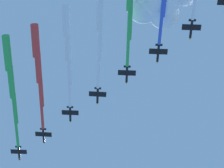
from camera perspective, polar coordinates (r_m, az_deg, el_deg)
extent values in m
cylinder|color=black|center=(215.73, -13.22, -9.54)|extent=(5.05, 8.54, 1.11)
cone|color=#EAB70C|center=(218.90, -13.11, -10.57)|extent=(1.53, 1.64, 1.06)
cylinder|color=black|center=(212.82, -13.32, -8.54)|extent=(1.02, 0.91, 0.83)
ellipsoid|color=black|center=(217.32, -13.15, -9.87)|extent=(1.54, 2.04, 0.69)
cube|color=black|center=(215.36, -13.23, -9.44)|extent=(8.72, 6.20, 0.24)
cube|color=#EAB70C|center=(216.27, -14.23, -9.35)|extent=(1.66, 2.37, 0.11)
cube|color=#EAB70C|center=(214.62, -12.21, -9.50)|extent=(1.66, 2.37, 0.11)
cube|color=black|center=(213.41, -13.30, -8.75)|extent=(3.35, 2.42, 0.14)
cube|color=#EAB70C|center=(214.13, -13.24, -8.59)|extent=(0.76, 1.31, 1.90)
cylinder|color=green|center=(208.23, -13.49, -6.86)|extent=(8.95, 15.86, 1.42)
cylinder|color=green|center=(199.89, -13.76, -3.43)|extent=(9.58, 16.18, 2.12)
cylinder|color=green|center=(192.51, -14.25, 0.30)|extent=(10.21, 16.50, 2.83)
cylinder|color=green|center=(186.02, -14.79, 4.30)|extent=(10.85, 16.82, 3.54)
cylinder|color=black|center=(205.81, -9.80, -7.24)|extent=(5.05, 8.58, 1.17)
cone|color=#EAB70C|center=(208.84, -9.72, -8.35)|extent=(1.57, 1.66, 1.11)
cylinder|color=black|center=(203.04, -9.88, -6.16)|extent=(1.05, 0.93, 0.87)
ellipsoid|color=black|center=(207.35, -9.74, -7.60)|extent=(1.56, 2.06, 0.73)
cube|color=black|center=(205.46, -9.81, -7.13)|extent=(8.72, 6.15, 0.66)
cube|color=#EAB70C|center=(206.33, -10.86, -7.03)|extent=(1.65, 2.37, 0.14)
cube|color=#EAB70C|center=(204.77, -8.75, -7.20)|extent=(1.65, 2.37, 0.14)
cube|color=black|center=(203.60, -9.86, -6.38)|extent=(3.36, 2.41, 0.30)
cube|color=#EAB70C|center=(204.36, -9.80, -6.23)|extent=(0.84, 1.36, 1.90)
cylinder|color=red|center=(199.12, -9.99, -4.53)|extent=(8.14, 14.38, 1.48)
cylinder|color=red|center=(192.03, -10.14, -1.23)|extent=(8.80, 14.71, 2.23)
cylinder|color=red|center=(185.78, -10.51, 2.32)|extent=(9.47, 15.04, 2.97)
cylinder|color=red|center=(180.31, -10.92, 6.11)|extent=(10.13, 15.37, 3.71)
cylinder|color=black|center=(199.43, -6.02, -4.23)|extent=(5.02, 8.56, 1.12)
cone|color=#EAB70C|center=(202.25, -5.98, -5.42)|extent=(1.54, 1.64, 1.07)
cylinder|color=black|center=(196.85, -6.05, -3.07)|extent=(1.02, 0.91, 0.84)
ellipsoid|color=black|center=(200.91, -5.99, -4.63)|extent=(1.54, 2.05, 0.70)
cube|color=black|center=(199.09, -6.02, -4.11)|extent=(8.72, 6.17, 0.33)
cube|color=#EAB70C|center=(199.60, -7.12, -4.05)|extent=(1.66, 2.37, 0.12)
cube|color=#EAB70C|center=(198.77, -4.91, -4.14)|extent=(1.66, 2.37, 0.12)
cube|color=black|center=(197.37, -6.04, -3.31)|extent=(3.36, 2.41, 0.17)
cube|color=#EAB70C|center=(198.17, -6.01, -3.17)|extent=(0.77, 1.33, 1.90)
cylinder|color=white|center=(193.45, -6.09, -1.44)|extent=(7.66, 13.43, 1.43)
cylinder|color=white|center=(187.39, -6.09, 1.82)|extent=(8.30, 13.75, 2.15)
cylinder|color=white|center=(182.07, -6.32, 5.30)|extent=(8.94, 14.07, 2.86)
cylinder|color=white|center=(177.45, -6.57, 8.97)|extent=(9.58, 14.38, 3.58)
cylinder|color=black|center=(191.28, -2.08, -1.59)|extent=(5.14, 8.52, 1.14)
cone|color=#EAB70C|center=(193.91, -2.12, -2.87)|extent=(1.56, 1.65, 1.08)
cylinder|color=black|center=(188.89, -2.05, -0.36)|extent=(1.03, 0.92, 0.85)
ellipsoid|color=black|center=(192.70, -2.09, -2.03)|extent=(1.57, 2.05, 0.70)
cube|color=black|center=(190.96, -2.08, -1.46)|extent=(8.70, 6.26, 0.42)
cube|color=#EAB70C|center=(191.22, -3.23, -1.39)|extent=(1.68, 2.37, 0.12)
cube|color=#EAB70C|center=(190.89, -0.93, -1.51)|extent=(1.68, 2.37, 0.12)
cube|color=black|center=(189.37, -2.05, -0.61)|extent=(3.35, 2.45, 0.21)
cube|color=#EAB70C|center=(190.19, -2.04, -0.47)|extent=(0.81, 1.33, 1.90)
cylinder|color=white|center=(185.30, -1.99, 1.66)|extent=(8.90, 15.38, 1.45)
cylinder|color=white|center=(179.07, -1.78, 5.74)|extent=(9.54, 15.71, 2.17)
cylinder|color=white|center=(173.85, -1.78, 10.11)|extent=(10.18, 16.05, 2.89)
cylinder|color=black|center=(185.84, 2.14, 1.47)|extent=(4.99, 8.59, 1.14)
cone|color=#EAB70C|center=(188.24, 2.08, 0.11)|extent=(1.55, 1.65, 1.09)
cylinder|color=black|center=(183.69, 2.20, 2.79)|extent=(1.03, 0.92, 0.86)
ellipsoid|color=black|center=(187.18, 2.12, 1.00)|extent=(1.54, 2.05, 0.71)
cube|color=black|center=(185.55, 2.15, 1.61)|extent=(8.73, 6.12, 0.48)
cube|color=#EAB70C|center=(185.61, 0.96, 1.67)|extent=(1.64, 2.37, 0.13)
cube|color=#EAB70C|center=(185.69, 3.34, 1.58)|extent=(1.64, 2.37, 0.13)
cube|color=black|center=(184.12, 2.19, 2.52)|extent=(3.36, 2.40, 0.23)
cube|color=#EAB70C|center=(184.97, 2.19, 2.65)|extent=(0.79, 1.34, 1.90)
cylinder|color=green|center=(180.70, 2.29, 4.77)|extent=(8.08, 14.46, 1.46)
cylinder|color=green|center=(175.61, 2.56, 8.74)|extent=(8.73, 14.78, 2.18)
cylinder|color=black|center=(180.76, 6.64, 4.50)|extent=(5.06, 8.52, 1.10)
cone|color=#EAB70C|center=(182.89, 6.50, 3.07)|extent=(1.52, 1.63, 1.05)
cylinder|color=black|center=(178.87, 6.78, 5.89)|extent=(1.01, 0.91, 0.83)
ellipsoid|color=black|center=(182.00, 6.57, 4.00)|extent=(1.54, 2.04, 0.68)
cube|color=black|center=(180.50, 6.66, 4.65)|extent=(8.71, 6.21, 0.17)
cube|color=#EAB70C|center=(180.11, 5.44, 4.71)|extent=(1.67, 2.37, 0.10)
cube|color=#EAB70C|center=(181.09, 7.87, 4.61)|extent=(1.67, 2.37, 0.10)
cube|color=black|center=(179.25, 6.75, 5.60)|extent=(3.35, 2.43, 0.11)
cube|color=#EAB70C|center=(180.11, 6.72, 5.72)|extent=(0.75, 1.31, 1.90)
cylinder|color=blue|center=(176.36, 6.99, 7.90)|extent=(7.97, 13.85, 1.41)
cylinder|color=blue|center=(172.25, 7.50, 11.88)|extent=(8.59, 14.17, 2.11)
cylinder|color=black|center=(178.78, 11.31, 7.83)|extent=(4.99, 8.57, 1.13)
cone|color=#EAB70C|center=(180.61, 11.12, 6.34)|extent=(1.54, 1.64, 1.07)
cylinder|color=black|center=(177.17, 11.50, 9.26)|extent=(1.02, 0.91, 0.85)
ellipsoid|color=black|center=(179.91, 11.22, 7.30)|extent=(1.54, 2.05, 0.70)
cube|color=black|center=(178.54, 11.34, 7.99)|extent=(8.73, 6.13, 0.37)
cube|color=#EAB70C|center=(177.96, 10.10, 8.06)|extent=(1.65, 2.37, 0.12)
cube|color=#EAB70C|center=(179.33, 12.55, 7.92)|extent=(1.65, 2.37, 0.12)
cube|color=black|center=(177.49, 11.46, 8.96)|extent=(3.36, 2.40, 0.19)
cube|color=#EAB70C|center=(178.37, 11.41, 9.07)|extent=(0.77, 1.33, 1.90)
cylinder|color=white|center=(175.03, 11.77, 11.38)|extent=(8.00, 14.28, 1.44)
cube|color=#EAB70C|center=(176.69, 14.99, 11.32)|extent=(1.65, 2.37, 0.12)
sphere|color=white|center=(184.22, 4.53, 11.01)|extent=(15.51, 15.51, 15.51)
sphere|color=white|center=(185.30, 7.42, 10.04)|extent=(14.40, 14.40, 14.40)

